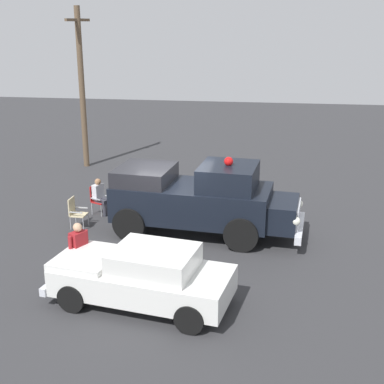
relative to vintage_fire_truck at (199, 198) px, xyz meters
name	(u,v)px	position (x,y,z in m)	size (l,w,h in m)	color
ground_plane	(170,236)	(-0.87, -0.37, -1.20)	(60.00, 60.00, 0.00)	#333335
vintage_fire_truck	(199,198)	(0.00, 0.00, 0.00)	(6.13, 2.82, 2.59)	black
classic_hot_rod	(141,275)	(-0.75, -4.59, -0.45)	(4.60, 2.54, 1.46)	black
lawn_chair_near_truck	(98,197)	(-3.80, 1.31, -0.61)	(0.65, 0.65, 1.02)	#B7BABF
lawn_chair_by_car	(75,211)	(-4.09, -0.11, -0.61)	(0.52, 0.53, 1.02)	#B7BABF
spectator_seated	(100,195)	(-3.68, 1.25, -0.50)	(0.64, 0.56, 1.29)	#383842
spectator_standing	(79,249)	(-2.56, -3.82, -0.23)	(0.42, 0.62, 1.68)	#2D334C
utility_pole	(82,86)	(-6.42, 7.46, 2.54)	(0.55, 1.67, 7.18)	brown
traffic_cone	(232,199)	(0.86, 2.64, -0.89)	(0.40, 0.40, 0.64)	orange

